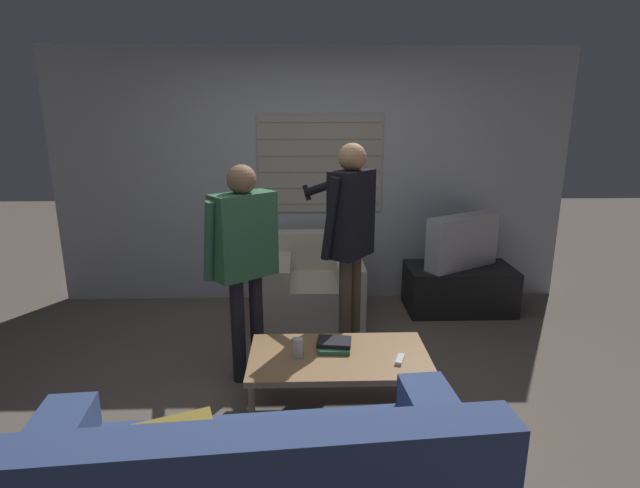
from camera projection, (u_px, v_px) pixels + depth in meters
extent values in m
plane|color=#665B51|center=(317.00, 401.00, 3.46)|extent=(16.00, 16.00, 0.00)
cube|color=#ADB2B7|center=(312.00, 178.00, 5.08)|extent=(5.20, 0.06, 2.55)
cube|color=#A8A393|center=(320.00, 164.00, 5.01)|extent=(1.25, 0.02, 0.97)
cube|color=gray|center=(320.00, 204.00, 5.10)|extent=(1.22, 0.00, 0.01)
cube|color=gray|center=(320.00, 188.00, 5.06)|extent=(1.22, 0.00, 0.01)
cube|color=gray|center=(320.00, 172.00, 5.02)|extent=(1.22, 0.00, 0.01)
cube|color=gray|center=(320.00, 156.00, 4.98)|extent=(1.22, 0.00, 0.01)
cube|color=gray|center=(320.00, 139.00, 4.93)|extent=(1.22, 0.00, 0.01)
cube|color=gray|center=(320.00, 123.00, 4.89)|extent=(1.22, 0.00, 0.01)
cube|color=#384C7F|center=(248.00, 486.00, 1.83)|extent=(2.03, 0.36, 0.44)
cube|color=#384C7F|center=(38.00, 469.00, 2.09)|extent=(0.31, 0.91, 0.18)
cube|color=#384C7F|center=(447.00, 439.00, 2.29)|extent=(0.31, 0.91, 0.18)
cube|color=#B29338|center=(171.00, 451.00, 2.19)|extent=(0.42, 0.34, 0.37)
cube|color=beige|center=(313.00, 299.00, 4.74)|extent=(0.91, 0.87, 0.43)
cube|color=beige|center=(312.00, 249.00, 4.96)|extent=(0.90, 0.21, 0.37)
cube|color=beige|center=(348.00, 268.00, 4.67)|extent=(0.25, 0.86, 0.19)
cube|color=beige|center=(278.00, 268.00, 4.65)|extent=(0.25, 0.86, 0.19)
cube|color=#9E754C|center=(339.00, 358.00, 3.24)|extent=(1.17, 0.65, 0.04)
cylinder|color=#9E754C|center=(260.00, 366.00, 3.55)|extent=(0.04, 0.04, 0.37)
cylinder|color=#9E754C|center=(411.00, 364.00, 3.58)|extent=(0.04, 0.04, 0.37)
cylinder|color=#9E754C|center=(252.00, 413.00, 3.00)|extent=(0.04, 0.04, 0.37)
cylinder|color=#9E754C|center=(431.00, 410.00, 3.04)|extent=(0.04, 0.04, 0.37)
cube|color=black|center=(459.00, 288.00, 4.99)|extent=(1.04, 0.57, 0.45)
cube|color=#B2B2B7|center=(462.00, 242.00, 4.86)|extent=(0.79, 0.58, 0.52)
cube|color=navy|center=(454.00, 239.00, 4.94)|extent=(0.59, 0.36, 0.42)
cylinder|color=black|center=(238.00, 330.00, 3.63)|extent=(0.10, 0.10, 0.80)
cylinder|color=black|center=(257.00, 324.00, 3.73)|extent=(0.10, 0.10, 0.80)
cube|color=#336642|center=(244.00, 235.00, 3.49)|extent=(0.48, 0.44, 0.60)
sphere|color=#846042|center=(242.00, 180.00, 3.39)|extent=(0.21, 0.21, 0.21)
cylinder|color=#336642|center=(209.00, 242.00, 3.37)|extent=(0.15, 0.16, 0.57)
cylinder|color=#336642|center=(254.00, 210.00, 3.79)|extent=(0.38, 0.44, 0.37)
cube|color=white|center=(238.00, 224.00, 4.01)|extent=(0.09, 0.10, 0.12)
cylinder|color=#4C4233|center=(345.00, 311.00, 3.88)|extent=(0.10, 0.10, 0.87)
cylinder|color=#4C4233|center=(354.00, 306.00, 3.98)|extent=(0.10, 0.10, 0.87)
cube|color=black|center=(351.00, 214.00, 3.73)|extent=(0.38, 0.41, 0.65)
sphere|color=#A87A56|center=(352.00, 157.00, 3.62)|extent=(0.21, 0.21, 0.21)
cylinder|color=black|center=(331.00, 219.00, 3.61)|extent=(0.17, 0.16, 0.62)
cylinder|color=black|center=(335.00, 183.00, 4.01)|extent=(0.52, 0.43, 0.28)
cube|color=black|center=(307.00, 193.00, 4.20)|extent=(0.08, 0.07, 0.13)
cube|color=#33754C|center=(334.00, 348.00, 3.30)|extent=(0.22, 0.19, 0.03)
cube|color=black|center=(334.00, 342.00, 3.31)|extent=(0.24, 0.18, 0.03)
cylinder|color=silver|center=(298.00, 348.00, 3.20)|extent=(0.07, 0.07, 0.12)
cylinder|color=silver|center=(298.00, 339.00, 3.18)|extent=(0.06, 0.06, 0.00)
cube|color=white|center=(400.00, 359.00, 3.15)|extent=(0.08, 0.14, 0.02)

